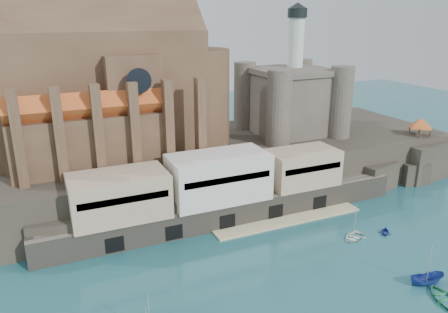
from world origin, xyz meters
TOP-DOWN VIEW (x-y plane):
  - ground at (0.00, 0.00)m, footprint 300.00×300.00m
  - promontory at (-0.19, 39.37)m, footprint 100.00×36.00m
  - quay at (-10.19, 23.07)m, footprint 70.00×12.00m
  - church at (-24.13, 41.85)m, footprint 47.00×25.93m
  - castle_keep at (16.08, 41.08)m, footprint 21.20×21.20m
  - rock_outcrop at (42.00, 25.84)m, footprint 14.50×10.50m
  - pavilion at (42.00, 26.00)m, footprint 6.40×6.40m
  - boat_2 at (9.21, -7.31)m, footprint 2.39×2.35m
  - boat_3 at (8.54, -10.90)m, footprint 4.30×2.41m
  - boat_6 at (8.63, 7.70)m, footprint 2.44×3.62m
  - boat_7 at (14.85, 6.76)m, footprint 2.82×2.86m

SIDE VIEW (x-z plane):
  - ground at x=0.00m, z-range 0.00..0.00m
  - boat_2 at x=9.21m, z-range -2.62..2.62m
  - boat_3 at x=8.54m, z-range -2.89..2.89m
  - boat_6 at x=8.63m, z-range -2.47..2.47m
  - boat_7 at x=14.85m, z-range -1.44..1.44m
  - rock_outcrop at x=42.00m, z-range -0.33..8.37m
  - promontory at x=-0.19m, z-range -0.08..9.92m
  - quay at x=-10.19m, z-range -0.46..12.59m
  - pavilion at x=42.00m, z-range 10.03..15.43m
  - castle_keep at x=16.08m, z-range 3.66..32.96m
  - church at x=-24.13m, z-range 6.88..37.38m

